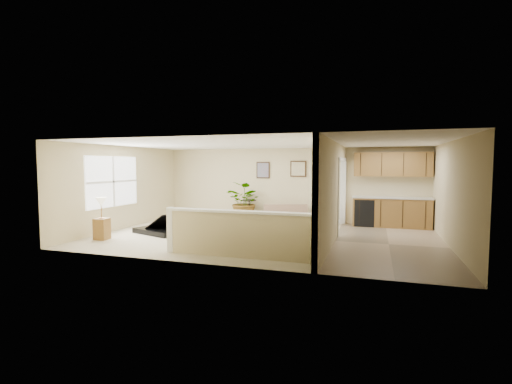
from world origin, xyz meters
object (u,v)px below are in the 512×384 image
(accent_table, at_px, (249,207))
(lamp_stand, at_px, (102,222))
(piano, at_px, (166,213))
(small_plant, at_px, (330,219))
(loveseat, at_px, (287,215))
(piano_bench, at_px, (226,226))
(palm_plant, at_px, (246,202))

(accent_table, distance_m, lamp_stand, 5.00)
(piano, height_order, small_plant, piano)
(piano, bearing_deg, loveseat, 56.84)
(piano_bench, xyz_separation_m, loveseat, (1.21, 2.28, 0.07))
(palm_plant, distance_m, lamp_stand, 4.79)
(palm_plant, bearing_deg, small_plant, -0.38)
(piano, bearing_deg, accent_table, 79.23)
(loveseat, height_order, palm_plant, palm_plant)
(piano, height_order, accent_table, piano)
(piano, relative_size, loveseat, 1.15)
(accent_table, xyz_separation_m, lamp_stand, (-2.57, -4.29, 0.00))
(accent_table, height_order, small_plant, accent_table)
(piano_bench, relative_size, loveseat, 0.43)
(piano, xyz_separation_m, lamp_stand, (-0.98, -1.51, -0.09))
(accent_table, bearing_deg, palm_plant, -102.53)
(piano_bench, xyz_separation_m, accent_table, (-0.24, 2.70, 0.22))
(loveseat, height_order, accent_table, loveseat)
(palm_plant, bearing_deg, loveseat, -7.58)
(piano, bearing_deg, piano_bench, 21.51)
(piano, xyz_separation_m, loveseat, (3.03, 2.36, -0.24))
(loveseat, distance_m, palm_plant, 1.55)
(lamp_stand, bearing_deg, piano, 56.94)
(piano_bench, relative_size, small_plant, 1.52)
(piano, xyz_separation_m, small_plant, (4.40, 2.54, -0.35))
(lamp_stand, bearing_deg, loveseat, 43.92)
(palm_plant, xyz_separation_m, small_plant, (2.86, -0.02, -0.47))
(loveseat, height_order, small_plant, loveseat)
(loveseat, xyz_separation_m, small_plant, (1.37, 0.18, -0.11))
(palm_plant, height_order, small_plant, palm_plant)
(loveseat, distance_m, lamp_stand, 5.58)
(piano_bench, bearing_deg, loveseat, 62.08)
(piano, xyz_separation_m, palm_plant, (1.54, 2.56, 0.11))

